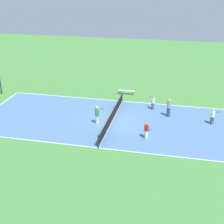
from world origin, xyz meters
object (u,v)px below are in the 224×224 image
Objects in this scene: bench at (127,91)px; player_baseline_gray at (169,107)px; tennis_net at (112,116)px; player_coach_red at (146,130)px; player_far_green at (97,114)px; tennis_ball_near_net at (33,103)px; tennis_ball_far_baseline at (112,115)px; player_far_white at (153,102)px; tennis_ball_midcourt at (199,118)px; player_near_white at (213,116)px.

player_baseline_gray is at bearing 133.76° from bench.
player_coach_red is (-2.63, -3.41, 0.25)m from tennis_net.
bench is 1.07× the size of player_far_green.
player_far_green reaches higher than tennis_ball_near_net.
player_coach_red is 20.47× the size of tennis_ball_near_net.
player_coach_red is at bearing -127.60° from tennis_net.
player_coach_red is at bearing -112.05° from tennis_ball_near_net.
tennis_ball_near_net is 8.73m from tennis_ball_far_baseline.
tennis_ball_near_net is at bearing 75.13° from tennis_net.
player_far_white is (3.49, -3.34, 0.23)m from tennis_net.
tennis_ball_near_net is (2.37, 8.92, -0.50)m from tennis_net.
player_far_white is (1.40, 1.59, -0.24)m from player_baseline_gray.
player_baseline_gray is (-5.05, -4.84, 0.62)m from bench.
tennis_ball_far_baseline is at bearing 98.65° from tennis_ball_midcourt.
player_near_white is (-5.86, -8.72, 0.42)m from bench.
player_baseline_gray is 1.28× the size of player_far_white.
player_baseline_gray is 1.24× the size of player_coach_red.
bench is 1.33× the size of player_far_white.
tennis_ball_midcourt is at bearing -90.24° from tennis_ball_near_net.
player_far_green reaches higher than tennis_ball_far_baseline.
player_far_green is at bearing 109.90° from player_far_white.
bench is at bearing 115.32° from player_near_white.
tennis_ball_far_baseline is (-1.02, 5.21, -0.96)m from player_baseline_gray.
tennis_ball_midcourt is (1.23, -8.06, 0.00)m from tennis_ball_far_baseline.
tennis_ball_midcourt is at bearing -81.35° from tennis_ball_far_baseline.
player_baseline_gray reaches higher than bench.
player_coach_red is 6.63m from tennis_ball_midcourt.
tennis_ball_near_net is at bearing 81.45° from tennis_ball_far_baseline.
tennis_ball_near_net is (-1.12, 12.25, -0.72)m from player_far_white.
tennis_net is 144.47× the size of tennis_ball_near_net.
player_far_green is 2.31m from tennis_ball_far_baseline.
player_baseline_gray is 2.13m from player_far_white.
player_coach_red reaches higher than tennis_ball_near_net.
player_far_white is (2.21, 5.47, -0.03)m from player_near_white.
tennis_ball_far_baseline is 1.00× the size of tennis_ball_midcourt.
bench is at bearing -62.05° from tennis_ball_near_net.
player_baseline_gray is 13.88m from tennis_ball_near_net.
tennis_net is 144.47× the size of tennis_ball_far_baseline.
tennis_ball_near_net is at bearing 145.74° from player_near_white.
tennis_ball_far_baseline is at bearing -98.55° from tennis_ball_near_net.
bench is at bearing 32.50° from player_far_green.
player_coach_red reaches higher than bench.
tennis_net is at bearing 178.29° from player_baseline_gray.
tennis_ball_midcourt is (2.30, -7.78, -0.50)m from tennis_net.
player_baseline_gray is (2.94, -6.08, 0.03)m from player_far_green.
player_baseline_gray reaches higher than player_near_white.
player_near_white is 17.77m from tennis_ball_near_net.
tennis_ball_far_baseline is at bearing 99.67° from player_far_white.
tennis_ball_far_baseline is (1.92, -0.88, -0.93)m from player_far_green.
player_far_green is 0.97× the size of player_baseline_gray.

